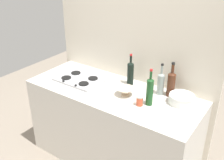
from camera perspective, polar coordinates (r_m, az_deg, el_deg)
ground_plane at (r=3.16m, az=0.00°, el=-16.81°), size 6.00×6.00×0.00m
counter_block at (r=2.88m, az=0.00°, el=-10.24°), size 1.80×0.70×0.90m
backsplash_panel at (r=2.85m, az=4.38°, el=3.56°), size 1.90×0.06×2.13m
stovetop_hob at (r=2.86m, az=-7.07°, el=0.15°), size 0.49×0.34×0.04m
plate_stack at (r=2.48m, az=14.90°, el=-4.06°), size 0.23×0.23×0.09m
wine_bottle_leftmost at (r=2.57m, az=10.57°, el=-0.63°), size 0.07×0.07×0.32m
wine_bottle_mid_left at (r=2.71m, az=4.04°, el=1.61°), size 0.07×0.07×0.34m
wine_bottle_mid_right at (r=2.55m, az=12.77°, el=-0.66°), size 0.08×0.08×0.34m
wine_bottle_rightmost at (r=2.36m, az=8.23°, el=-2.35°), size 0.06×0.06×0.35m
mixing_bowl at (r=2.54m, az=2.95°, el=-2.49°), size 0.18×0.18×0.08m
condiment_jar_front at (r=2.38m, az=6.04°, el=-4.51°), size 0.06×0.06×0.09m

